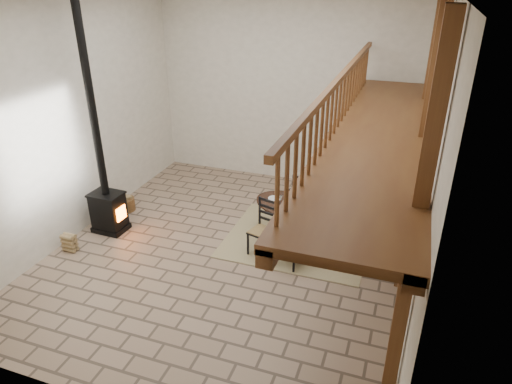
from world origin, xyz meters
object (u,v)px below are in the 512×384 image
(dining_table, at_px, (298,221))
(log_stack, at_px, (70,243))
(wood_stove, at_px, (105,185))
(log_basket, at_px, (125,204))

(dining_table, bearing_deg, log_stack, -140.19)
(wood_stove, distance_m, log_basket, 1.35)
(log_basket, bearing_deg, wood_stove, -75.33)
(dining_table, bearing_deg, wood_stove, -151.14)
(dining_table, relative_size, log_stack, 6.28)
(log_basket, distance_m, log_stack, 1.94)
(wood_stove, bearing_deg, log_basket, 107.10)
(dining_table, xyz_separation_m, log_stack, (-4.35, -1.99, -0.27))
(log_stack, bearing_deg, log_basket, 88.72)
(log_basket, relative_size, log_stack, 1.19)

